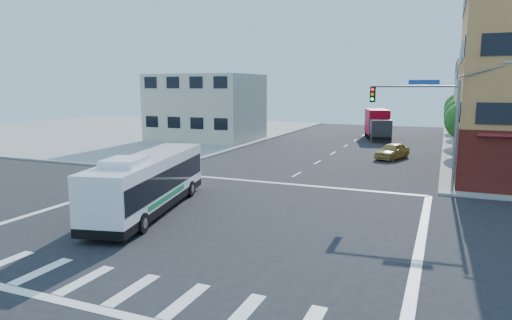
% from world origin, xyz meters
% --- Properties ---
extents(ground, '(120.00, 120.00, 0.00)m').
position_xyz_m(ground, '(0.00, 0.00, 0.00)').
color(ground, black).
rests_on(ground, ground).
extents(sidewalk_nw, '(50.00, 50.00, 0.15)m').
position_xyz_m(sidewalk_nw, '(-35.00, 35.00, 0.07)').
color(sidewalk_nw, gray).
rests_on(sidewalk_nw, ground).
extents(building_east_far, '(12.06, 10.06, 10.00)m').
position_xyz_m(building_east_far, '(16.98, 47.98, 5.01)').
color(building_east_far, '#999A95').
rests_on(building_east_far, ground).
extents(building_west, '(12.06, 10.06, 8.00)m').
position_xyz_m(building_west, '(-17.02, 29.98, 4.01)').
color(building_west, beige).
rests_on(building_west, ground).
extents(signal_mast_ne, '(7.91, 1.13, 8.07)m').
position_xyz_m(signal_mast_ne, '(9.08, 10.62, 4.98)').
color(signal_mast_ne, slate).
rests_on(signal_mast_ne, ground).
extents(street_tree_a, '(3.60, 3.60, 5.53)m').
position_xyz_m(street_tree_a, '(11.90, 27.92, 3.59)').
color(street_tree_a, '#351F13').
rests_on(street_tree_a, ground).
extents(street_tree_b, '(3.80, 3.80, 5.79)m').
position_xyz_m(street_tree_b, '(11.90, 35.92, 3.75)').
color(street_tree_b, '#351F13').
rests_on(street_tree_b, ground).
extents(street_tree_c, '(3.40, 3.40, 5.29)m').
position_xyz_m(street_tree_c, '(11.90, 43.92, 3.46)').
color(street_tree_c, '#351F13').
rests_on(street_tree_c, ground).
extents(street_tree_d, '(4.00, 4.00, 6.03)m').
position_xyz_m(street_tree_d, '(11.90, 51.92, 3.88)').
color(street_tree_d, '#351F13').
rests_on(street_tree_d, ground).
extents(transit_bus, '(4.82, 11.39, 3.30)m').
position_xyz_m(transit_bus, '(-4.12, 0.16, 1.61)').
color(transit_bus, black).
rests_on(transit_bus, ground).
extents(box_truck, '(4.39, 8.53, 3.69)m').
position_xyz_m(box_truck, '(2.33, 39.04, 1.79)').
color(box_truck, '#27272C').
rests_on(box_truck, ground).
extents(parked_car, '(3.13, 4.68, 1.48)m').
position_xyz_m(parked_car, '(5.82, 23.48, 0.74)').
color(parked_car, '#BA9D47').
rests_on(parked_car, ground).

